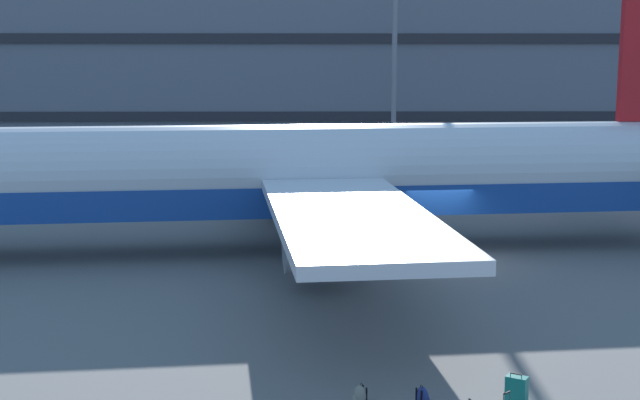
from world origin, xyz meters
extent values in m
plane|color=slate|center=(0.00, 0.00, 0.00)|extent=(600.00, 600.00, 0.00)
cube|color=slate|center=(0.00, 42.11, 8.62)|extent=(136.72, 15.39, 17.23)
cube|color=#2D2D33|center=(0.00, 34.31, 2.87)|extent=(135.35, 0.24, 0.70)
cube|color=#2D2D33|center=(0.00, 34.31, 8.62)|extent=(135.35, 0.24, 0.70)
cylinder|color=silver|center=(-5.55, 1.66, 3.08)|extent=(31.51, 6.85, 3.52)
cube|color=#19479E|center=(-5.55, 1.66, 2.11)|extent=(30.26, 6.65, 1.13)
cube|color=silver|center=(8.67, 6.56, 3.52)|extent=(2.35, 5.45, 0.20)
cube|color=silver|center=(-3.66, -6.52, 2.82)|extent=(5.78, 13.55, 0.36)
cube|color=silver|center=(-5.45, 10.06, 2.82)|extent=(5.78, 13.55, 0.36)
cylinder|color=#9E9EA3|center=(-4.41, -4.22, 1.55)|extent=(2.71, 2.20, 1.94)
cylinder|color=#9E9EA3|center=(-5.69, 7.65, 1.55)|extent=(2.71, 2.20, 1.94)
cylinder|color=black|center=(-4.14, 0.30, 0.45)|extent=(0.93, 0.44, 0.90)
cylinder|color=slate|center=(-4.14, 0.30, 1.11)|extent=(0.20, 0.20, 1.32)
cylinder|color=black|center=(-4.46, 3.28, 0.45)|extent=(0.93, 0.44, 0.90)
cylinder|color=slate|center=(-4.46, 3.28, 1.11)|extent=(0.20, 0.20, 1.32)
cylinder|color=gray|center=(1.07, 29.77, 9.80)|extent=(0.36, 0.36, 19.61)
cylinder|color=#333338|center=(-0.95, -15.23, 0.84)|extent=(0.02, 0.02, 0.22)
cylinder|color=#333338|center=(-1.10, -15.38, 0.84)|extent=(0.02, 0.02, 0.22)
cube|color=black|center=(-1.02, -15.31, 0.95)|extent=(0.17, 0.16, 0.02)
cube|color=#147266|center=(-0.44, -13.74, 0.37)|extent=(0.52, 0.46, 0.63)
cylinder|color=#333338|center=(-0.59, -13.75, 0.72)|extent=(0.02, 0.02, 0.08)
cylinder|color=#333338|center=(-0.38, -13.87, 0.72)|extent=(0.02, 0.02, 0.08)
cube|color=black|center=(-0.48, -13.81, 0.76)|extent=(0.22, 0.15, 0.02)
ellipsoid|color=gray|center=(-3.79, -13.68, 0.24)|extent=(0.36, 0.40, 0.47)
ellipsoid|color=gray|center=(-3.90, -13.73, 0.17)|extent=(0.20, 0.26, 0.21)
torus|color=black|center=(-3.76, -13.67, 0.48)|extent=(0.04, 0.08, 0.08)
cube|color=black|center=(-3.65, -13.72, 0.24)|extent=(0.04, 0.04, 0.40)
cube|color=black|center=(-3.72, -13.55, 0.24)|extent=(0.04, 0.04, 0.40)
ellipsoid|color=navy|center=(-2.45, -13.72, 0.23)|extent=(0.35, 0.39, 0.45)
ellipsoid|color=navy|center=(-2.37, -13.67, 0.16)|extent=(0.20, 0.25, 0.20)
torus|color=black|center=(-2.48, -13.74, 0.46)|extent=(0.05, 0.08, 0.08)
cube|color=black|center=(-2.58, -13.69, 0.23)|extent=(0.04, 0.04, 0.39)
cube|color=black|center=(-2.49, -13.85, 0.23)|extent=(0.04, 0.04, 0.39)
camera|label=1|loc=(-4.88, -31.53, 7.46)|focal=49.40mm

